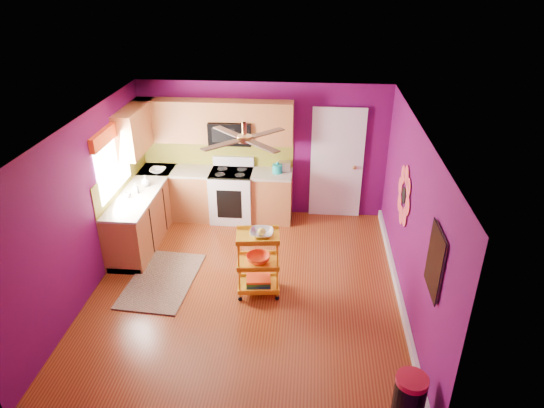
{
  "coord_description": "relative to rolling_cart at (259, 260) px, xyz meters",
  "views": [
    {
      "loc": [
        0.88,
        -5.79,
        4.4
      ],
      "look_at": [
        0.34,
        0.4,
        1.23
      ],
      "focal_mm": 32.0,
      "sensor_mm": 36.0,
      "label": 1
    }
  ],
  "objects": [
    {
      "name": "trash_can",
      "position": [
        1.79,
        -2.09,
        -0.24
      ],
      "size": [
        0.41,
        0.41,
        0.64
      ],
      "color": "black",
      "rests_on": "ground"
    },
    {
      "name": "left_window",
      "position": [
        -2.41,
        1.11,
        1.18
      ],
      "size": [
        0.08,
        1.35,
        1.08
      ],
      "color": "white",
      "rests_on": "ground"
    },
    {
      "name": "counter_dish",
      "position": [
        -2.06,
        2.11,
        0.42
      ],
      "size": [
        0.28,
        0.28,
        0.07
      ],
      "primitive_type": "imported",
      "color": "white",
      "rests_on": "lower_cabinets"
    },
    {
      "name": "rolling_cart",
      "position": [
        0.0,
        0.0,
        0.0
      ],
      "size": [
        0.65,
        0.5,
        1.09
      ],
      "color": "gold",
      "rests_on": "ground"
    },
    {
      "name": "counter_cup",
      "position": [
        -2.24,
        1.06,
        0.43
      ],
      "size": [
        0.11,
        0.11,
        0.09
      ],
      "primitive_type": "imported",
      "color": "white",
      "rests_on": "lower_cabinets"
    },
    {
      "name": "ceiling_fan",
      "position": [
        -0.19,
        0.26,
        1.73
      ],
      "size": [
        1.01,
        1.01,
        0.26
      ],
      "color": "#BF8C3F",
      "rests_on": "ground"
    },
    {
      "name": "teal_kettle",
      "position": [
        0.09,
        2.27,
        0.47
      ],
      "size": [
        0.18,
        0.18,
        0.21
      ],
      "color": "#16A89F",
      "rests_on": "lower_cabinets"
    },
    {
      "name": "lower_cabinets",
      "position": [
        -1.54,
        1.88,
        -0.12
      ],
      "size": [
        2.81,
        2.31,
        0.94
      ],
      "color": "#975529",
      "rests_on": "ground"
    },
    {
      "name": "room_envelope",
      "position": [
        -0.17,
        0.06,
        1.08
      ],
      "size": [
        4.54,
        5.04,
        2.52
      ],
      "color": "#5C0A4E",
      "rests_on": "ground"
    },
    {
      "name": "soap_bottle_b",
      "position": [
        -2.09,
        1.52,
        0.48
      ],
      "size": [
        0.15,
        0.15,
        0.19
      ],
      "primitive_type": "imported",
      "color": "white",
      "rests_on": "lower_cabinets"
    },
    {
      "name": "shag_rug",
      "position": [
        -1.51,
        0.15,
        -0.55
      ],
      "size": [
        1.04,
        1.6,
        0.02
      ],
      "primitive_type": "cube",
      "rotation": [
        0.0,
        0.0,
        -0.07
      ],
      "color": "black",
      "rests_on": "ground"
    },
    {
      "name": "right_wall_art",
      "position": [
        2.03,
        -0.28,
        0.89
      ],
      "size": [
        0.04,
        2.74,
        1.04
      ],
      "color": "black",
      "rests_on": "ground"
    },
    {
      "name": "soap_bottle_a",
      "position": [
        -2.17,
        1.24,
        0.47
      ],
      "size": [
        0.08,
        0.08,
        0.17
      ],
      "primitive_type": "imported",
      "color": "#EA3F72",
      "rests_on": "lower_cabinets"
    },
    {
      "name": "panel_door",
      "position": [
        1.16,
        2.53,
        0.47
      ],
      "size": [
        0.95,
        0.11,
        2.15
      ],
      "color": "white",
      "rests_on": "ground"
    },
    {
      "name": "electric_range",
      "position": [
        -0.74,
        2.23,
        -0.07
      ],
      "size": [
        0.76,
        0.66,
        1.13
      ],
      "color": "white",
      "rests_on": "ground"
    },
    {
      "name": "upper_cabinetry",
      "position": [
        -1.44,
        2.23,
        1.24
      ],
      "size": [
        2.8,
        2.3,
        1.26
      ],
      "color": "#975529",
      "rests_on": "ground"
    },
    {
      "name": "toaster",
      "position": [
        0.21,
        2.38,
        0.47
      ],
      "size": [
        0.22,
        0.15,
        0.18
      ],
      "primitive_type": "cube",
      "color": "beige",
      "rests_on": "lower_cabinets"
    },
    {
      "name": "ground",
      "position": [
        -0.19,
        0.06,
        -0.56
      ],
      "size": [
        5.0,
        5.0,
        0.0
      ],
      "primitive_type": "plane",
      "color": "#672810",
      "rests_on": "ground"
    }
  ]
}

